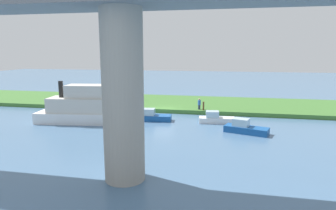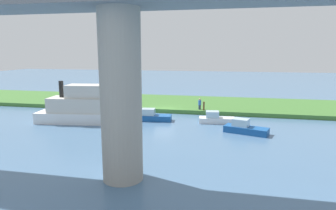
% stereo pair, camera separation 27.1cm
% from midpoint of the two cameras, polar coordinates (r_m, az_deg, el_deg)
% --- Properties ---
extents(ground_plane, '(160.00, 160.00, 0.00)m').
position_cam_midpoint_polar(ground_plane, '(36.82, -0.67, -1.60)').
color(ground_plane, '#4C7093').
extents(grassy_bank, '(80.00, 12.00, 0.50)m').
position_cam_midpoint_polar(grassy_bank, '(42.54, 1.10, 0.37)').
color(grassy_bank, '#427533').
rests_on(grassy_bank, ground).
extents(bridge_pylon, '(2.41, 2.41, 10.03)m').
position_cam_midpoint_polar(bridge_pylon, '(17.22, -8.63, 1.50)').
color(bridge_pylon, '#9E998E').
rests_on(bridge_pylon, ground).
extents(person_on_bank, '(0.51, 0.51, 1.39)m').
position_cam_midpoint_polar(person_on_bank, '(36.74, 6.35, 0.22)').
color(person_on_bank, '#2D334C').
rests_on(person_on_bank, grassy_bank).
extents(mooring_post, '(0.20, 0.20, 1.06)m').
position_cam_midpoint_polar(mooring_post, '(36.29, 7.15, -0.20)').
color(mooring_post, brown).
rests_on(mooring_post, grassy_bank).
extents(motorboat_white, '(9.09, 3.98, 4.50)m').
position_cam_midpoint_polar(motorboat_white, '(33.22, -16.27, -0.40)').
color(motorboat_white, white).
rests_on(motorboat_white, ground).
extents(pontoon_yellow, '(4.28, 2.60, 1.34)m').
position_cam_midpoint_polar(pontoon_yellow, '(28.84, 14.89, -4.35)').
color(pontoon_yellow, '#195199').
rests_on(pontoon_yellow, ground).
extents(riverboat_paddlewheel, '(4.16, 1.81, 1.35)m').
position_cam_midpoint_polar(riverboat_paddlewheel, '(32.89, -2.90, -2.21)').
color(riverboat_paddlewheel, '#195199').
rests_on(riverboat_paddlewheel, ground).
extents(skiff_small, '(3.95, 1.77, 1.28)m').
position_cam_midpoint_polar(skiff_small, '(32.24, 9.47, -2.64)').
color(skiff_small, white).
rests_on(skiff_small, ground).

